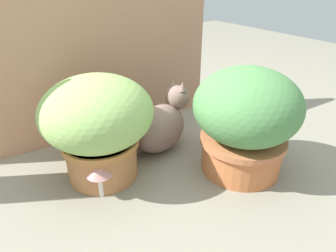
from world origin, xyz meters
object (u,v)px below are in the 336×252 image
object	(u,v)px
grass_planter	(98,123)
mushroom_ornament_pink	(100,171)
leafy_planter	(246,119)
cat	(162,125)

from	to	relation	value
grass_planter	mushroom_ornament_pink	size ratio (longest dim) A/B	2.97
grass_planter	leafy_planter	world-z (taller)	leafy_planter
cat	mushroom_ornament_pink	distance (m)	0.39
grass_planter	leafy_planter	distance (m)	0.56
cat	leafy_planter	bearing A→B (deg)	-59.30
leafy_planter	mushroom_ornament_pink	distance (m)	0.58
grass_planter	cat	world-z (taller)	grass_planter
grass_planter	mushroom_ornament_pink	world-z (taller)	grass_planter
leafy_planter	cat	bearing A→B (deg)	120.70
leafy_planter	cat	world-z (taller)	leafy_planter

